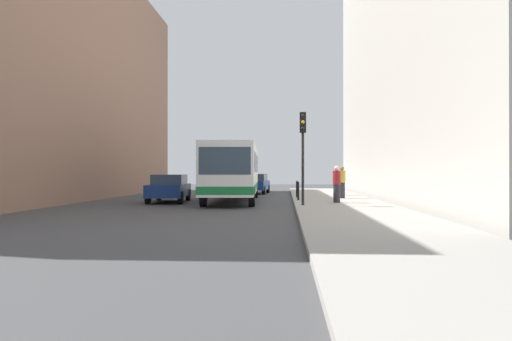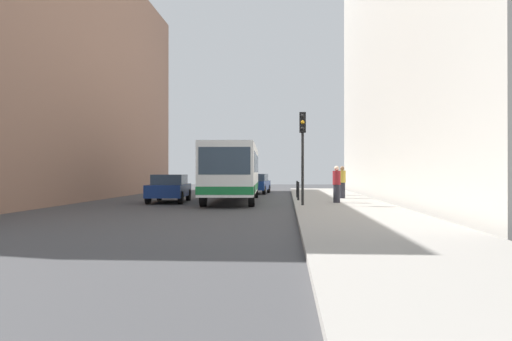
# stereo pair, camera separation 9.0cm
# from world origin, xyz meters

# --- Properties ---
(ground_plane) EXTENTS (80.00, 80.00, 0.00)m
(ground_plane) POSITION_xyz_m (0.00, 0.00, 0.00)
(ground_plane) COLOR #424244
(sidewalk) EXTENTS (4.40, 40.00, 0.15)m
(sidewalk) POSITION_xyz_m (5.40, 0.00, 0.07)
(sidewalk) COLOR #9E9991
(sidewalk) RESTS_ON ground
(building_left) EXTENTS (7.00, 32.00, 15.13)m
(building_left) POSITION_xyz_m (-11.50, 4.00, 7.57)
(building_left) COLOR #936B56
(building_left) RESTS_ON ground
(building_right) EXTENTS (7.00, 32.00, 17.67)m
(building_right) POSITION_xyz_m (11.50, 4.00, 8.84)
(building_right) COLOR #BCB7AD
(building_right) RESTS_ON ground
(bus) EXTENTS (2.96, 11.11, 3.00)m
(bus) POSITION_xyz_m (-0.07, 2.69, 1.73)
(bus) COLOR white
(bus) RESTS_ON ground
(car_beside_bus) EXTENTS (2.13, 4.52, 1.48)m
(car_beside_bus) POSITION_xyz_m (-3.41, 1.78, 0.78)
(car_beside_bus) COLOR navy
(car_beside_bus) RESTS_ON ground
(car_behind_bus) EXTENTS (2.11, 4.51, 1.48)m
(car_behind_bus) POSITION_xyz_m (0.52, 12.32, 0.78)
(car_behind_bus) COLOR navy
(car_behind_bus) RESTS_ON ground
(traffic_light) EXTENTS (0.28, 0.33, 4.10)m
(traffic_light) POSITION_xyz_m (3.55, -2.30, 3.01)
(traffic_light) COLOR black
(traffic_light) RESTS_ON sidewalk
(bollard_near) EXTENTS (0.11, 0.11, 0.95)m
(bollard_near) POSITION_xyz_m (3.45, 1.49, 0.62)
(bollard_near) COLOR black
(bollard_near) RESTS_ON sidewalk
(bollard_mid) EXTENTS (0.11, 0.11, 0.95)m
(bollard_mid) POSITION_xyz_m (3.45, 4.24, 0.62)
(bollard_mid) COLOR black
(bollard_mid) RESTS_ON sidewalk
(pedestrian_near_signal) EXTENTS (0.38, 0.38, 1.76)m
(pedestrian_near_signal) POSITION_xyz_m (5.23, -0.45, 1.03)
(pedestrian_near_signal) COLOR #26262D
(pedestrian_near_signal) RESTS_ON sidewalk
(pedestrian_mid_sidewalk) EXTENTS (0.38, 0.38, 1.79)m
(pedestrian_mid_sidewalk) POSITION_xyz_m (5.94, 3.50, 1.05)
(pedestrian_mid_sidewalk) COLOR #26262D
(pedestrian_mid_sidewalk) RESTS_ON sidewalk
(pedestrian_far_sidewalk) EXTENTS (0.38, 0.38, 1.72)m
(pedestrian_far_sidewalk) POSITION_xyz_m (5.99, 6.94, 1.01)
(pedestrian_far_sidewalk) COLOR #26262D
(pedestrian_far_sidewalk) RESTS_ON sidewalk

